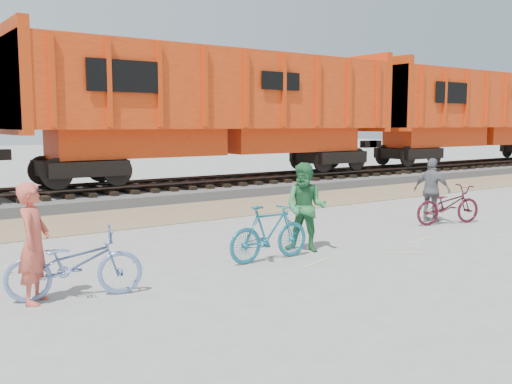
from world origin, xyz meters
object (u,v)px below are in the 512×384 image
Objects in this scene: hopper_car_right at (476,112)px; bicycle_blue at (75,264)px; bicycle_teal at (269,233)px; person_woman at (432,190)px; person_man at (306,207)px; bicycle_maroon at (448,205)px; hopper_car_center at (221,106)px; person_solo at (34,243)px.

bicycle_blue is at bearing -157.97° from hopper_car_right.
bicycle_teal is 1.05× the size of person_woman.
hopper_car_right reaches higher than person_man.
person_woman is (-14.15, -8.33, -2.22)m from hopper_car_right.
bicycle_teal is 5.71m from bicycle_maroon.
hopper_car_center is 9.99m from person_man.
bicycle_teal is 0.93× the size of bicycle_maroon.
bicycle_maroon is at bearing -69.89° from bicycle_blue.
person_man is at bearing -112.59° from hopper_car_center.
hopper_car_center is at bearing 20.48° from bicycle_maroon.
bicycle_teal is 0.99× the size of person_man.
person_woman reaches higher than bicycle_blue.
bicycle_teal is at bearing -56.11° from person_solo.
bicycle_teal is at bearing -155.01° from hopper_car_right.
hopper_car_right is 16.73m from bicycle_maroon.
person_woman is at bearing 62.38° from person_man.
bicycle_blue is at bearing 83.57° from person_woman.
hopper_car_center is 8.66m from person_woman.
hopper_car_center is 15.00m from hopper_car_right.
bicycle_teal is (-19.75, -9.20, -2.51)m from hopper_car_right.
hopper_car_right is 25.19m from bicycle_blue.
hopper_car_center is at bearing 121.38° from person_man.
bicycle_blue is at bearing -68.77° from person_solo.
person_woman is (0.85, -8.33, -2.22)m from hopper_car_center.
bicycle_blue is at bearing 108.48° from bicycle_maroon.
hopper_car_center is at bearing 180.00° from hopper_car_right.
bicycle_teal is 4.00m from person_solo.
bicycle_teal is at bearing -114.73° from person_man.
hopper_car_right is at bearing -64.51° from bicycle_teal.
person_woman is (9.08, 1.07, 0.30)m from bicycle_blue.
bicycle_blue is (-8.23, -9.40, -2.52)m from hopper_car_center.
hopper_car_center is at bearing -7.36° from person_woman.
bicycle_blue is 0.61m from person_solo.
person_woman is (5.59, 0.88, 0.29)m from bicycle_teal.
hopper_car_center reaches higher than person_man.
hopper_car_right is at bearing -36.06° from person_solo.
person_solo is 4.99m from person_man.
person_woman is (4.59, 0.68, -0.05)m from person_man.
hopper_car_right is 8.47× the size of bicycle_teal.
hopper_car_right reaches higher than bicycle_teal.
bicycle_maroon is at bearing -148.16° from hopper_car_right.
hopper_car_center is 7.64× the size of bicycle_blue.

